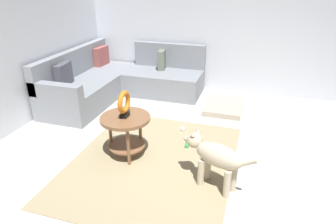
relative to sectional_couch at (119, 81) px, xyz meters
name	(u,v)px	position (x,y,z in m)	size (l,w,h in m)	color
ground_plane	(207,183)	(-1.99, -2.01, -0.34)	(6.00, 6.00, 0.10)	beige
wall_right	(241,19)	(0.95, -2.01, 1.06)	(0.12, 6.00, 2.70)	silver
area_rug	(153,161)	(-1.84, -1.31, -0.29)	(2.30, 1.90, 0.01)	tan
sectional_couch	(119,81)	(0.00, 0.00, 0.00)	(2.20, 2.25, 0.88)	gray
side_table	(126,126)	(-1.80, -0.96, 0.12)	(0.60, 0.60, 0.54)	brown
torus_sculpture	(124,103)	(-1.80, -0.96, 0.42)	(0.28, 0.08, 0.33)	black
dog_bed_mat	(224,106)	(-0.01, -1.93, -0.25)	(0.80, 0.60, 0.09)	#B2A38E
dog	(215,156)	(-2.08, -2.08, 0.09)	(0.40, 0.81, 0.63)	beige
dog_toy_ball	(183,129)	(-0.98, -1.46, -0.26)	(0.07, 0.07, 0.07)	silver
dog_toy_rope	(187,144)	(-1.36, -1.62, -0.27)	(0.05, 0.05, 0.16)	green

